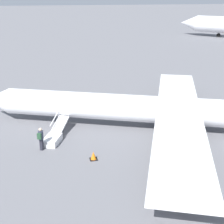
% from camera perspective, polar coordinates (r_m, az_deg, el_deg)
% --- Properties ---
extents(ground_plane, '(600.00, 600.00, 0.00)m').
position_cam_1_polar(ground_plane, '(26.64, 8.91, -3.15)').
color(ground_plane, slate).
extents(airplane_main, '(30.50, 24.25, 5.91)m').
position_cam_1_polar(airplane_main, '(25.99, 11.09, 0.28)').
color(airplane_main, white).
rests_on(airplane_main, ground).
extents(boarding_stairs, '(2.56, 4.08, 1.54)m').
position_cam_1_polar(boarding_stairs, '(24.59, -10.60, -4.45)').
color(boarding_stairs, silver).
rests_on(boarding_stairs, ground).
extents(passenger, '(0.46, 0.57, 1.74)m').
position_cam_1_polar(passenger, '(23.13, -12.89, -4.56)').
color(passenger, '#23232D').
rests_on(passenger, ground).
extents(traffic_cone_near_stairs, '(0.53, 0.53, 0.58)m').
position_cam_1_polar(traffic_cone_near_stairs, '(21.67, -3.42, -8.02)').
color(traffic_cone_near_stairs, black).
rests_on(traffic_cone_near_stairs, ground).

